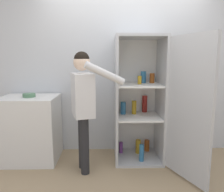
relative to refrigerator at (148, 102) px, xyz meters
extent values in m
plane|color=tan|center=(-0.29, -0.53, -0.88)|extent=(12.00, 12.00, 0.00)
cube|color=silver|center=(-0.29, 0.45, 0.40)|extent=(7.00, 0.06, 2.55)
cube|color=#B7BABC|center=(-0.12, 0.08, -0.86)|extent=(0.68, 0.64, 0.04)
cube|color=#B7BABC|center=(-0.12, 0.08, 0.89)|extent=(0.68, 0.64, 0.04)
cube|color=white|center=(-0.12, 0.38, 0.01)|extent=(0.68, 0.03, 1.71)
cube|color=#B7BABC|center=(-0.44, 0.08, 0.01)|extent=(0.04, 0.64, 1.71)
cube|color=#B7BABC|center=(0.20, 0.08, 0.01)|extent=(0.04, 0.64, 1.71)
cube|color=white|center=(-0.12, 0.08, -0.24)|extent=(0.61, 0.57, 0.02)
cube|color=white|center=(-0.12, 0.08, 0.23)|extent=(0.61, 0.57, 0.02)
cube|color=#B7BABC|center=(0.38, -0.53, 0.01)|extent=(0.32, 0.64, 1.71)
cylinder|color=teal|center=(-0.03, 0.23, 0.33)|extent=(0.08, 0.08, 0.17)
cylinder|color=#9E4C19|center=(0.06, 0.26, -0.75)|extent=(0.08, 0.08, 0.18)
cylinder|color=teal|center=(-0.33, 0.19, -0.13)|extent=(0.08, 0.08, 0.18)
cylinder|color=#B78C1E|center=(-0.11, 0.08, 0.30)|extent=(0.06, 0.06, 0.12)
cylinder|color=#B78C1E|center=(-0.16, 0.19, -0.12)|extent=(0.07, 0.07, 0.20)
cylinder|color=maroon|center=(0.01, 0.31, -0.10)|extent=(0.08, 0.08, 0.26)
cylinder|color=teal|center=(-0.08, -0.09, -0.72)|extent=(0.07, 0.07, 0.24)
cylinder|color=#723884|center=(-0.36, 0.20, -0.76)|extent=(0.06, 0.06, 0.17)
cylinder|color=#B78C1E|center=(-0.09, 0.18, -0.74)|extent=(0.08, 0.08, 0.21)
cylinder|color=#9E4C19|center=(0.10, 0.22, 0.31)|extent=(0.07, 0.07, 0.14)
cylinder|color=#262628|center=(-0.90, -0.18, -0.50)|extent=(0.11, 0.11, 0.76)
cylinder|color=#262628|center=(-0.85, -0.35, -0.50)|extent=(0.11, 0.11, 0.76)
cube|color=silver|center=(-0.88, -0.26, 0.15)|extent=(0.35, 0.48, 0.54)
sphere|color=beige|center=(-0.88, -0.26, 0.55)|extent=(0.21, 0.21, 0.21)
sphere|color=black|center=(-0.88, -0.26, 0.59)|extent=(0.19, 0.19, 0.19)
cylinder|color=silver|center=(-0.95, -0.03, 0.12)|extent=(0.09, 0.09, 0.50)
cylinder|color=silver|center=(-0.59, -0.43, 0.42)|extent=(0.50, 0.22, 0.29)
cube|color=white|center=(-1.69, 0.08, -0.41)|extent=(0.79, 0.64, 0.94)
cylinder|color=#517F5B|center=(-1.67, 0.06, 0.09)|extent=(0.17, 0.17, 0.05)
camera|label=1|loc=(-0.57, -2.99, 0.59)|focal=35.00mm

